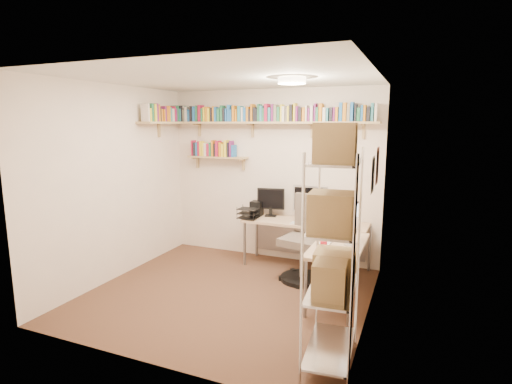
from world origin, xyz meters
TOP-DOWN VIEW (x-y plane):
  - ground at (0.00, 0.00)m, footprint 3.20×3.20m
  - room_shell at (0.00, 0.00)m, footprint 3.24×3.04m
  - wall_shelves at (-0.42, 1.30)m, footprint 3.12×1.09m
  - corner_desk at (0.65, 0.99)m, footprint 1.83×1.73m
  - office_chair at (0.71, 0.81)m, footprint 0.59×0.60m
  - wire_rack at (1.42, -0.92)m, footprint 0.45×0.82m

SIDE VIEW (x-z plane):
  - ground at x=0.00m, z-range 0.00..0.00m
  - office_chair at x=0.71m, z-range -0.09..1.02m
  - corner_desk at x=0.65m, z-range 0.08..1.24m
  - wire_rack at x=1.42m, z-range 0.18..2.20m
  - room_shell at x=0.00m, z-range 0.29..2.81m
  - wall_shelves at x=-0.42m, z-range 1.63..2.43m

